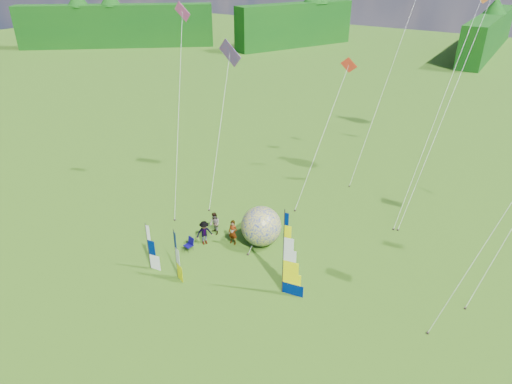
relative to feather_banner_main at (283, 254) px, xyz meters
The scene contains 18 objects.
ground 4.26m from the feather_banner_main, 118.11° to the right, with size 220.00×220.00×0.00m, color #446F11.
treeline_ring 3.50m from the feather_banner_main, 118.11° to the right, with size 210.00×210.00×8.00m, color #0A390D, non-canonical shape.
feather_banner_main is the anchor object (origin of this frame).
side_banner_left 6.64m from the feather_banner_main, 160.17° to the right, with size 0.94×0.10×3.36m, color #FCF400, non-canonical shape.
side_banner_far 8.67m from the feather_banner_main, 163.38° to the right, with size 0.96×0.10×3.23m, color white, non-canonical shape.
bol_inflatable 5.43m from the feather_banner_main, 135.56° to the left, with size 2.76×2.76×2.76m, color navy.
spectator_a 6.23m from the feather_banner_main, 154.04° to the left, with size 0.67×0.44×1.82m, color #66594C.
spectator_b 7.96m from the feather_banner_main, 157.77° to the left, with size 0.82×0.40×1.69m, color #66594C.
spectator_c 7.39m from the feather_banner_main, 167.49° to the left, with size 1.15×0.43×1.78m, color #66594C.
spectator_d 6.92m from the feather_banner_main, 136.61° to the left, with size 1.03×0.42×1.75m, color #66594C.
camp_chair 7.73m from the feather_banner_main, behind, with size 0.56×0.56×0.97m, color #08043F, non-canonical shape.
kite_whale 18.62m from the feather_banner_main, 74.34° to the left, with size 5.22×15.90×19.49m, color black, non-canonical shape.
kite_rainbow_delta 14.81m from the feather_banner_main, 140.42° to the left, with size 7.21×11.78×12.44m, color #FF385F, non-canonical shape.
kite_parafoil 11.92m from the feather_banner_main, 23.34° to the left, with size 6.93×9.35×14.80m, color red, non-canonical shape.
small_kite_red 14.11m from the feather_banner_main, 106.41° to the left, with size 2.42×11.21×10.71m, color red, non-canonical shape.
small_kite_orange 16.19m from the feather_banner_main, 73.82° to the left, with size 4.38×11.39×16.92m, color orange, non-canonical shape.
small_kite_pink 14.67m from the feather_banner_main, 154.52° to the left, with size 5.93×8.99×15.18m, color #F044A7, non-canonical shape.
small_kite_green 20.27m from the feather_banner_main, 93.84° to the left, with size 3.19×11.05×16.16m, color #1C9A22, non-canonical shape.
Camera 1 is at (11.56, -15.79, 17.91)m, focal length 32.00 mm.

